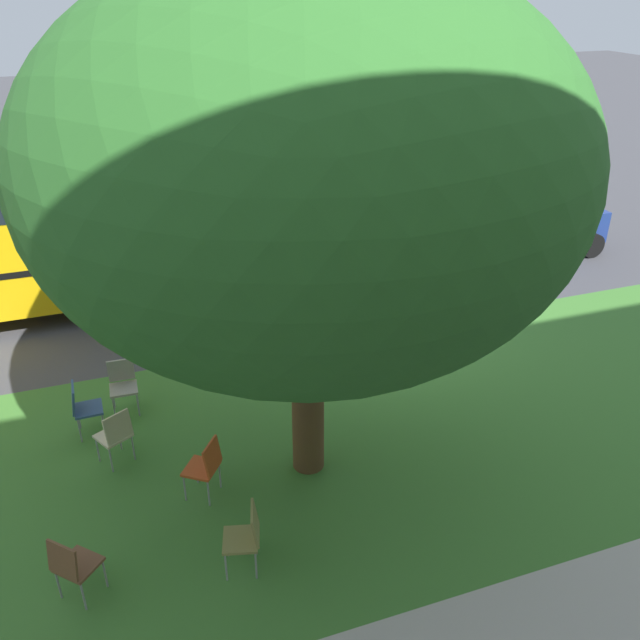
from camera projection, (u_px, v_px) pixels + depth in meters
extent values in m
plane|color=#424247|center=(362.00, 327.00, 13.00)|extent=(80.00, 80.00, 0.00)
cube|color=#3D752D|center=(441.00, 419.00, 10.33)|extent=(48.00, 6.00, 0.01)
cylinder|color=brown|center=(308.00, 383.00, 8.75)|extent=(0.44, 0.44, 2.77)
ellipsoid|color=#2D6B28|center=(305.00, 166.00, 7.39)|extent=(6.31, 6.31, 4.67)
cube|color=beige|center=(113.00, 436.00, 9.27)|extent=(0.56, 0.55, 0.04)
cube|color=beige|center=(118.00, 427.00, 9.05)|extent=(0.39, 0.27, 0.40)
cylinder|color=gray|center=(120.00, 438.00, 9.59)|extent=(0.02, 0.02, 0.42)
cylinder|color=gray|center=(98.00, 450.00, 9.36)|extent=(0.02, 0.02, 0.42)
cylinder|color=gray|center=(133.00, 448.00, 9.39)|extent=(0.02, 0.02, 0.42)
cylinder|color=gray|center=(111.00, 460.00, 9.16)|extent=(0.02, 0.02, 0.42)
cube|color=#ADA393|center=(124.00, 389.00, 10.31)|extent=(0.43, 0.41, 0.04)
cube|color=#ADA393|center=(121.00, 370.00, 10.35)|extent=(0.40, 0.10, 0.40)
cylinder|color=gray|center=(114.00, 409.00, 10.22)|extent=(0.02, 0.02, 0.42)
cylinder|color=gray|center=(138.00, 405.00, 10.32)|extent=(0.02, 0.02, 0.42)
cylinder|color=gray|center=(113.00, 397.00, 10.51)|extent=(0.02, 0.02, 0.42)
cylinder|color=gray|center=(137.00, 393.00, 10.61)|extent=(0.02, 0.02, 0.42)
cube|color=#335184|center=(89.00, 409.00, 9.84)|extent=(0.41, 0.43, 0.04)
cube|color=#335184|center=(73.00, 398.00, 9.67)|extent=(0.10, 0.40, 0.40)
cylinder|color=gray|center=(104.00, 426.00, 9.85)|extent=(0.02, 0.02, 0.42)
cylinder|color=gray|center=(102.00, 412.00, 10.15)|extent=(0.02, 0.02, 0.42)
cylinder|color=gray|center=(80.00, 431.00, 9.74)|extent=(0.02, 0.02, 0.42)
cylinder|color=gray|center=(79.00, 417.00, 10.04)|extent=(0.02, 0.02, 0.42)
cube|color=#C64C1E|center=(201.00, 468.00, 8.66)|extent=(0.57, 0.57, 0.04)
cube|color=#C64C1E|center=(212.00, 456.00, 8.51)|extent=(0.30, 0.37, 0.40)
cylinder|color=gray|center=(197.00, 471.00, 8.97)|extent=(0.02, 0.02, 0.42)
cylinder|color=gray|center=(185.00, 488.00, 8.66)|extent=(0.02, 0.02, 0.42)
cylinder|color=gray|center=(220.00, 475.00, 8.88)|extent=(0.02, 0.02, 0.42)
cylinder|color=gray|center=(209.00, 493.00, 8.58)|extent=(0.02, 0.02, 0.42)
cube|color=olive|center=(240.00, 540.00, 7.58)|extent=(0.49, 0.51, 0.04)
cube|color=olive|center=(255.00, 523.00, 7.48)|extent=(0.18, 0.41, 0.40)
cylinder|color=gray|center=(227.00, 543.00, 7.83)|extent=(0.02, 0.02, 0.42)
cylinder|color=gray|center=(226.00, 567.00, 7.51)|extent=(0.02, 0.02, 0.42)
cylinder|color=gray|center=(256.00, 541.00, 7.85)|extent=(0.02, 0.02, 0.42)
cylinder|color=gray|center=(256.00, 565.00, 7.54)|extent=(0.02, 0.02, 0.42)
cube|color=brown|center=(78.00, 564.00, 7.26)|extent=(0.58, 0.58, 0.04)
cube|color=brown|center=(62.00, 561.00, 7.00)|extent=(0.34, 0.34, 0.40)
cylinder|color=gray|center=(105.00, 574.00, 7.43)|extent=(0.02, 0.02, 0.42)
cylinder|color=gray|center=(81.00, 563.00, 7.57)|extent=(0.02, 0.02, 0.42)
cylinder|color=gray|center=(83.00, 596.00, 7.16)|extent=(0.02, 0.02, 0.42)
cylinder|color=gray|center=(59.00, 585.00, 7.30)|extent=(0.02, 0.02, 0.42)
cube|color=navy|center=(524.00, 226.00, 16.20)|extent=(3.70, 1.64, 0.76)
cube|color=#1E232B|center=(533.00, 199.00, 15.94)|extent=(1.90, 1.44, 0.64)
cylinder|color=black|center=(492.00, 260.00, 15.25)|extent=(0.60, 0.18, 0.60)
cylinder|color=black|center=(455.00, 235.00, 16.70)|extent=(0.60, 0.18, 0.60)
cylinder|color=black|center=(592.00, 245.00, 16.07)|extent=(0.60, 0.18, 0.60)
cylinder|color=black|center=(548.00, 223.00, 17.52)|extent=(0.60, 0.18, 0.60)
cylinder|color=black|center=(143.00, 298.00, 13.08)|extent=(0.96, 0.28, 0.96)
cylinder|color=black|center=(131.00, 253.00, 15.18)|extent=(0.96, 0.28, 0.96)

